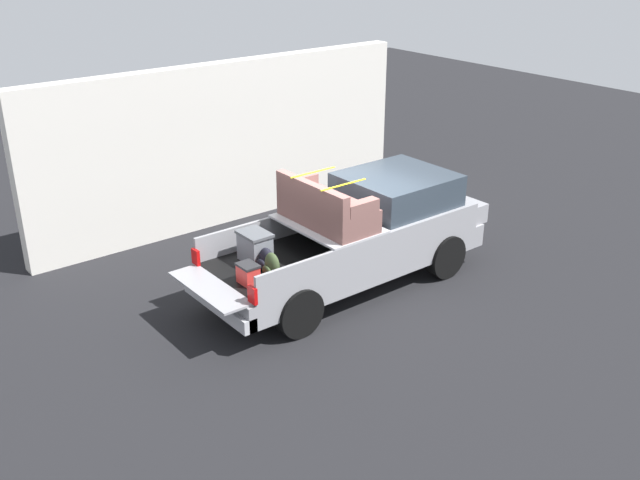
% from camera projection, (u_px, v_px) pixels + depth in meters
% --- Properties ---
extents(ground_plane, '(40.00, 40.00, 0.00)m').
position_uv_depth(ground_plane, '(345.00, 285.00, 13.70)').
color(ground_plane, black).
extents(pickup_truck, '(6.05, 2.06, 2.23)m').
position_uv_depth(pickup_truck, '(361.00, 232.00, 13.52)').
color(pickup_truck, gray).
rests_on(pickup_truck, ground_plane).
extents(building_facade, '(9.23, 0.36, 3.57)m').
position_uv_depth(building_facade, '(226.00, 143.00, 16.09)').
color(building_facade, silver).
rests_on(building_facade, ground_plane).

